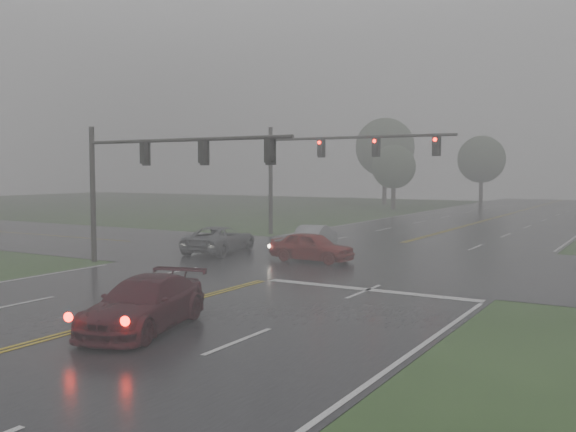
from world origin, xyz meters
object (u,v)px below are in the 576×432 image
Objects in this scene: sedan_silver at (315,249)px; signal_gantry_far at (322,158)px; sedan_red at (312,262)px; car_grey at (220,253)px; sedan_maroon at (144,330)px; signal_gantry_near at (146,167)px.

sedan_silver is 0.31× the size of signal_gantry_far.
sedan_silver is (-2.26, 4.60, 0.00)m from sedan_red.
car_grey is (-5.90, 0.39, 0.00)m from sedan_red.
signal_gantry_far reaches higher than sedan_red.
signal_gantry_near is at bearing 117.80° from sedan_maroon.
sedan_maroon is at bearing -47.43° from signal_gantry_near.
sedan_maroon is 14.57m from sedan_red.
sedan_red is 0.32× the size of signal_gantry_far.
signal_gantry_far reaches higher than sedan_maroon.
signal_gantry_near reaches higher than sedan_red.
sedan_maroon is 26.91m from signal_gantry_far.
sedan_maroon is 13.00m from signal_gantry_near.
sedan_red is 9.15m from signal_gantry_near.
sedan_silver is at bearing 89.23° from sedan_maroon.
sedan_maroon is 1.18× the size of sedan_red.
signal_gantry_near is at bearing 135.19° from sedan_red.
sedan_maroon is 1.20× the size of sedan_silver.
signal_gantry_far is (-5.12, 10.91, 5.29)m from sedan_red.
sedan_silver is at bearing 70.75° from signal_gantry_near.
sedan_red is 5.12m from sedan_silver.
car_grey is 0.45× the size of signal_gantry_near.
signal_gantry_near is (-8.22, 8.95, 4.62)m from sedan_maroon.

